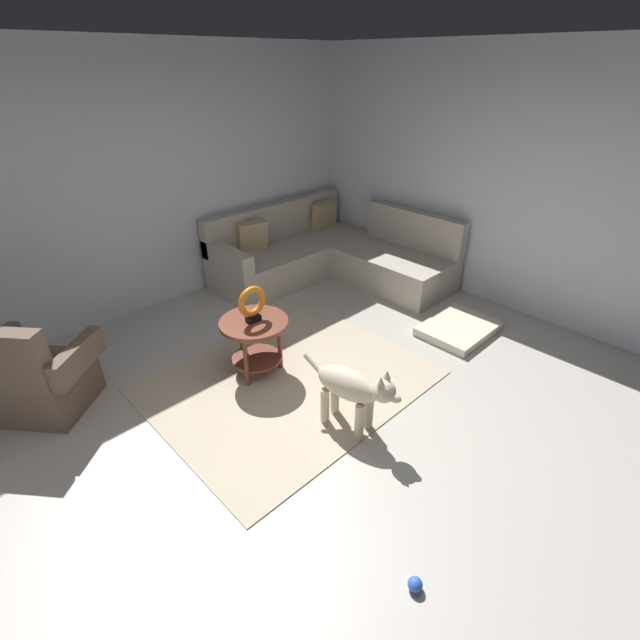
# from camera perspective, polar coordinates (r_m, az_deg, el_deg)

# --- Properties ---
(ground_plane) EXTENTS (6.00, 6.00, 0.10)m
(ground_plane) POSITION_cam_1_polar(r_m,az_deg,el_deg) (3.65, 1.54, -14.15)
(ground_plane) COLOR #B7B2A8
(wall_back) EXTENTS (6.00, 0.12, 2.70)m
(wall_back) POSITION_cam_1_polar(r_m,az_deg,el_deg) (5.24, -22.74, 15.25)
(wall_back) COLOR silver
(wall_back) RESTS_ON ground_plane
(wall_right) EXTENTS (0.12, 6.00, 2.70)m
(wall_right) POSITION_cam_1_polar(r_m,az_deg,el_deg) (5.28, 25.56, 14.78)
(wall_right) COLOR silver
(wall_right) RESTS_ON ground_plane
(area_rug) EXTENTS (2.30, 1.90, 0.01)m
(area_rug) POSITION_cam_1_polar(r_m,az_deg,el_deg) (4.08, -4.04, -7.60)
(area_rug) COLOR #BCAD93
(area_rug) RESTS_ON ground_plane
(sectional_couch) EXTENTS (2.20, 2.25, 0.88)m
(sectional_couch) POSITION_cam_1_polar(r_m,az_deg,el_deg) (5.88, 1.09, 8.06)
(sectional_couch) COLOR #B2A899
(sectional_couch) RESTS_ON ground_plane
(armchair) EXTENTS (0.98, 1.00, 0.88)m
(armchair) POSITION_cam_1_polar(r_m,az_deg,el_deg) (4.21, -32.06, -6.27)
(armchair) COLOR brown
(armchair) RESTS_ON ground_plane
(side_table) EXTENTS (0.60, 0.60, 0.54)m
(side_table) POSITION_cam_1_polar(r_m,az_deg,el_deg) (4.00, -8.27, -1.62)
(side_table) COLOR brown
(side_table) RESTS_ON ground_plane
(torus_sculpture) EXTENTS (0.28, 0.08, 0.33)m
(torus_sculpture) POSITION_cam_1_polar(r_m,az_deg,el_deg) (3.85, -8.58, 2.11)
(torus_sculpture) COLOR black
(torus_sculpture) RESTS_ON side_table
(dog_bed_mat) EXTENTS (0.80, 0.60, 0.09)m
(dog_bed_mat) POSITION_cam_1_polar(r_m,az_deg,el_deg) (4.96, 17.13, -1.02)
(dog_bed_mat) COLOR beige
(dog_bed_mat) RESTS_ON ground_plane
(dog) EXTENTS (0.31, 0.84, 0.63)m
(dog) POSITION_cam_1_polar(r_m,az_deg,el_deg) (3.39, 4.14, -8.67)
(dog) COLOR beige
(dog) RESTS_ON ground_plane
(dog_toy_ball) EXTENTS (0.08, 0.08, 0.08)m
(dog_toy_ball) POSITION_cam_1_polar(r_m,az_deg,el_deg) (2.87, 11.94, -29.91)
(dog_toy_ball) COLOR blue
(dog_toy_ball) RESTS_ON ground_plane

